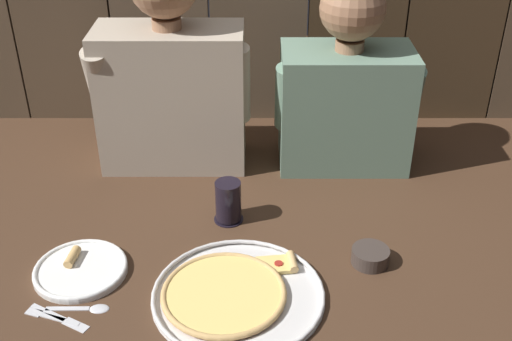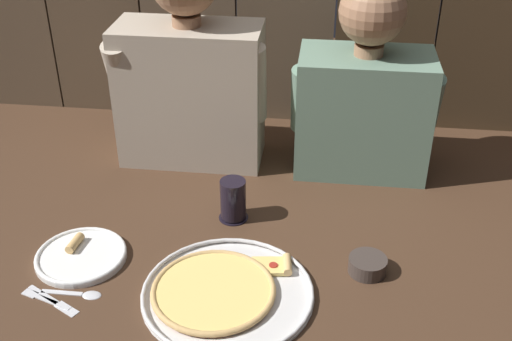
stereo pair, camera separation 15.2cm
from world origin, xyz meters
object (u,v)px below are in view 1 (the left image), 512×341
at_px(dinner_plate, 83,269).
at_px(diner_right, 349,83).
at_px(dipping_bowl, 373,256).
at_px(pizza_tray, 235,293).
at_px(drinking_glass, 231,202).
at_px(diner_left, 173,70).

height_order(dinner_plate, diner_right, diner_right).
distance_m(dinner_plate, dipping_bowl, 0.68).
bearing_deg(pizza_tray, drinking_glass, 93.96).
xyz_separation_m(dinner_plate, diner_left, (0.17, 0.52, 0.28)).
bearing_deg(drinking_glass, dipping_bowl, -27.11).
bearing_deg(diner_left, dinner_plate, -107.91).
height_order(dinner_plate, dipping_bowl, dipping_bowl).
xyz_separation_m(pizza_tray, drinking_glass, (-0.02, 0.30, 0.05)).
relative_size(dinner_plate, dipping_bowl, 2.42).
distance_m(drinking_glass, diner_left, 0.43).
height_order(drinking_glass, dipping_bowl, drinking_glass).
bearing_deg(diner_left, dipping_bowl, -43.45).
xyz_separation_m(pizza_tray, diner_left, (-0.19, 0.61, 0.28)).
relative_size(dinner_plate, drinking_glass, 1.91).
bearing_deg(diner_right, drinking_glass, -136.72).
xyz_separation_m(drinking_glass, dipping_bowl, (0.34, -0.18, -0.03)).
distance_m(dinner_plate, diner_right, 0.89).
bearing_deg(drinking_glass, diner_left, 118.70).
bearing_deg(drinking_glass, pizza_tray, -86.04).
bearing_deg(dinner_plate, drinking_glass, 32.00).
bearing_deg(pizza_tray, diner_left, 107.45).
xyz_separation_m(diner_left, diner_right, (0.50, -0.00, -0.04)).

